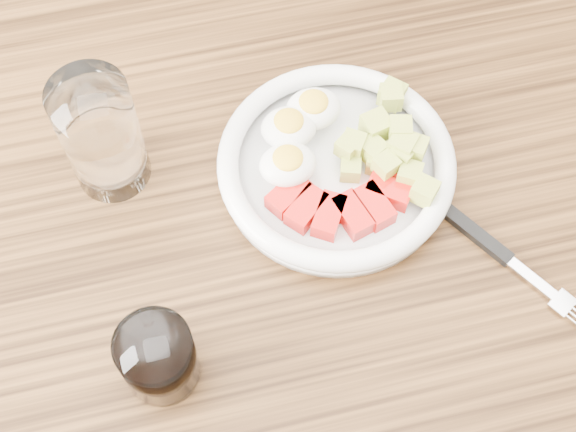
% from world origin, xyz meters
% --- Properties ---
extents(ground, '(4.00, 4.00, 0.00)m').
position_xyz_m(ground, '(0.00, 0.00, 0.00)').
color(ground, brown).
rests_on(ground, ground).
extents(dining_table, '(1.50, 0.90, 0.77)m').
position_xyz_m(dining_table, '(0.00, 0.00, 0.67)').
color(dining_table, brown).
rests_on(dining_table, ground).
extents(bowl, '(0.24, 0.24, 0.06)m').
position_xyz_m(bowl, '(0.05, 0.06, 0.79)').
color(bowl, white).
rests_on(bowl, dining_table).
extents(fork, '(0.12, 0.18, 0.01)m').
position_xyz_m(fork, '(0.18, -0.06, 0.77)').
color(fork, black).
rests_on(fork, dining_table).
extents(water_glass, '(0.08, 0.08, 0.14)m').
position_xyz_m(water_glass, '(-0.17, 0.12, 0.84)').
color(water_glass, white).
rests_on(water_glass, dining_table).
extents(coffee_glass, '(0.07, 0.07, 0.08)m').
position_xyz_m(coffee_glass, '(-0.15, -0.10, 0.81)').
color(coffee_glass, white).
rests_on(coffee_glass, dining_table).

